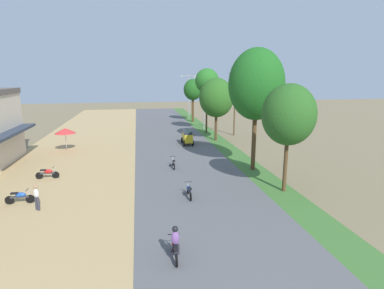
# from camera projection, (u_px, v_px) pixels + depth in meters

# --- Properties ---
(parked_motorbike_second) EXTENTS (1.80, 0.54, 0.94)m
(parked_motorbike_second) POSITION_uv_depth(u_px,v_px,m) (20.00, 196.00, 19.94)
(parked_motorbike_second) COLOR black
(parked_motorbike_second) RESTS_ON dirt_shoulder
(parked_motorbike_third) EXTENTS (1.80, 0.54, 0.94)m
(parked_motorbike_third) POSITION_uv_depth(u_px,v_px,m) (48.00, 173.00, 24.77)
(parked_motorbike_third) COLOR black
(parked_motorbike_third) RESTS_ON dirt_shoulder
(vendor_umbrella) EXTENTS (2.20, 2.20, 2.52)m
(vendor_umbrella) POSITION_uv_depth(u_px,v_px,m) (65.00, 131.00, 33.33)
(vendor_umbrella) COLOR #99999E
(vendor_umbrella) RESTS_ON dirt_shoulder
(pedestrian_on_shoulder) EXTENTS (0.43, 0.39, 1.62)m
(pedestrian_on_shoulder) POSITION_uv_depth(u_px,v_px,m) (36.00, 196.00, 18.89)
(pedestrian_on_shoulder) COLOR #33333D
(pedestrian_on_shoulder) RESTS_ON dirt_shoulder
(median_tree_nearest) EXTENTS (3.65, 3.65, 7.58)m
(median_tree_nearest) POSITION_uv_depth(u_px,v_px,m) (289.00, 115.00, 21.05)
(median_tree_nearest) COLOR #4C351E
(median_tree_nearest) RESTS_ON median_strip
(median_tree_second) EXTENTS (4.64, 4.64, 10.31)m
(median_tree_second) POSITION_uv_depth(u_px,v_px,m) (256.00, 85.00, 25.76)
(median_tree_second) COLOR #4C351E
(median_tree_second) RESTS_ON median_strip
(median_tree_third) EXTENTS (4.26, 4.26, 7.78)m
(median_tree_third) POSITION_uv_depth(u_px,v_px,m) (216.00, 98.00, 38.28)
(median_tree_third) COLOR #4C351E
(median_tree_third) RESTS_ON median_strip
(median_tree_fourth) EXTENTS (3.28, 3.28, 8.99)m
(median_tree_fourth) POSITION_uv_depth(u_px,v_px,m) (207.00, 81.00, 43.15)
(median_tree_fourth) COLOR #4C351E
(median_tree_fourth) RESTS_ON median_strip
(median_tree_fifth) EXTENTS (3.19, 3.19, 7.41)m
(median_tree_fifth) POSITION_uv_depth(u_px,v_px,m) (193.00, 90.00, 53.88)
(median_tree_fifth) COLOR #4C351E
(median_tree_fifth) RESTS_ON median_strip
(streetlamp_near) EXTENTS (3.16, 0.20, 7.95)m
(streetlamp_near) POSITION_uv_depth(u_px,v_px,m) (204.00, 99.00, 46.72)
(streetlamp_near) COLOR gray
(streetlamp_near) RESTS_ON median_strip
(streetlamp_mid) EXTENTS (3.16, 0.20, 8.07)m
(streetlamp_mid) POSITION_uv_depth(u_px,v_px,m) (189.00, 93.00, 60.48)
(streetlamp_mid) COLOR gray
(streetlamp_mid) RESTS_ON median_strip
(utility_pole_near) EXTENTS (1.80, 0.20, 8.87)m
(utility_pole_near) POSITION_uv_depth(u_px,v_px,m) (235.00, 102.00, 41.89)
(utility_pole_near) COLOR brown
(utility_pole_near) RESTS_ON ground
(car_van_yellow) EXTENTS (1.19, 2.41, 1.67)m
(car_van_yellow) POSITION_uv_depth(u_px,v_px,m) (187.00, 137.00, 36.81)
(car_van_yellow) COLOR gold
(car_van_yellow) RESTS_ON road_strip
(motorbike_ahead_second) EXTENTS (0.54, 1.80, 1.66)m
(motorbike_ahead_second) POSITION_uv_depth(u_px,v_px,m) (175.00, 243.00, 13.82)
(motorbike_ahead_second) COLOR black
(motorbike_ahead_second) RESTS_ON road_strip
(motorbike_ahead_third) EXTENTS (0.54, 1.80, 0.94)m
(motorbike_ahead_third) POSITION_uv_depth(u_px,v_px,m) (189.00, 190.00, 20.97)
(motorbike_ahead_third) COLOR black
(motorbike_ahead_third) RESTS_ON road_strip
(motorbike_ahead_fourth) EXTENTS (0.54, 1.80, 0.94)m
(motorbike_ahead_fourth) POSITION_uv_depth(u_px,v_px,m) (173.00, 162.00, 27.65)
(motorbike_ahead_fourth) COLOR black
(motorbike_ahead_fourth) RESTS_ON road_strip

